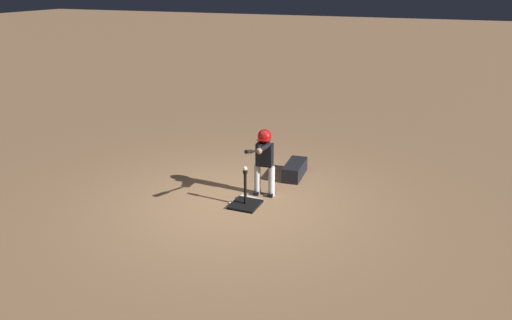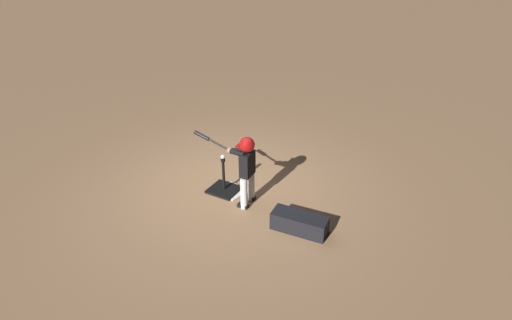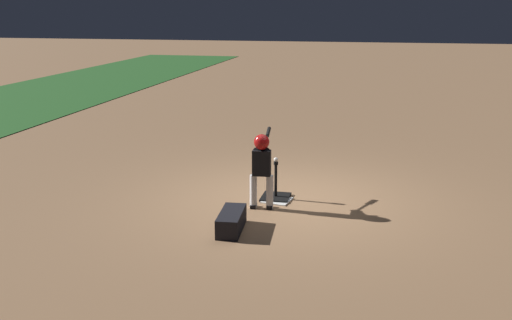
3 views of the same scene
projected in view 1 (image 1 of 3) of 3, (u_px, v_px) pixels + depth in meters
The scene contains 6 objects.
ground_plane at pixel (234, 203), 8.59m from camera, with size 90.00×90.00×0.00m, color #99704C.
home_plate at pixel (246, 202), 8.63m from camera, with size 0.44×0.44×0.02m, color white.
batting_tee at pixel (245, 202), 8.47m from camera, with size 0.52×0.47×0.64m.
batter_child at pixel (264, 154), 8.64m from camera, with size 1.09×0.39×1.22m.
baseball at pixel (245, 169), 8.27m from camera, with size 0.07×0.07×0.07m, color white.
equipment_bag at pixel (295, 170), 9.71m from camera, with size 0.84×0.32×0.28m, color black.
Camera 1 is at (7.10, 3.30, 3.64)m, focal length 35.00 mm.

